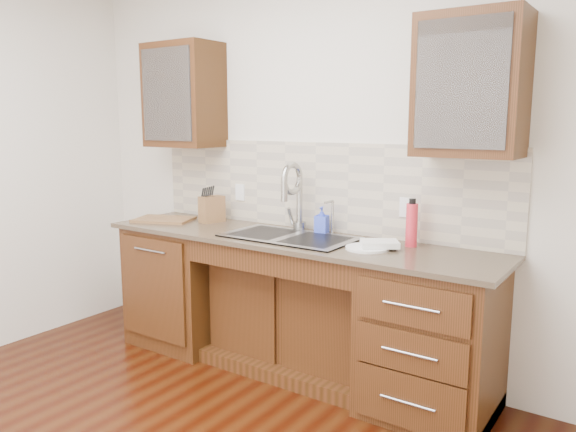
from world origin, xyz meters
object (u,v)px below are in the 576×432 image
Objects in this scene: soap_bottle at (322,220)px; water_bottle at (412,225)px; knife_block at (212,209)px; cutting_board at (164,219)px; plate at (367,248)px.

soap_bottle is 0.70× the size of water_bottle.
knife_block is (-0.88, -0.08, 0.01)m from soap_bottle.
knife_block is 0.47× the size of cutting_board.
soap_bottle is 0.63m from water_bottle.
cutting_board is at bearing 179.50° from soap_bottle.
knife_block reaches higher than plate.
water_bottle is 1.34× the size of knife_block.
plate is at bearing -130.61° from water_bottle.
water_bottle reaches higher than plate.
water_bottle is 1.52m from knife_block.
water_bottle is 1.01× the size of plate.
plate is (-0.18, -0.21, -0.12)m from water_bottle.
cutting_board is (-1.22, -0.24, -0.08)m from soap_bottle.
water_bottle is 0.30m from plate.
knife_block reaches higher than soap_bottle.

